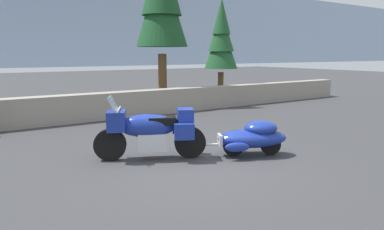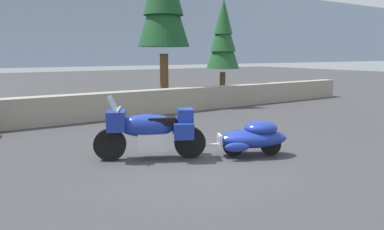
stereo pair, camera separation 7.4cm
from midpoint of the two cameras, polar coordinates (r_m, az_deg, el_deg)
ground_plane at (r=7.02m, az=-0.03°, el=-7.96°), size 80.00×80.00×0.00m
stone_guard_wall at (r=11.92m, az=-16.41°, el=1.26°), size 24.00×0.63×0.90m
touring_motorcycle at (r=7.22m, az=-7.19°, el=-2.43°), size 2.14×1.34×1.33m
car_shaped_trailer at (r=7.58m, az=9.66°, el=-3.54°), size 2.14×1.30×0.76m
pine_tree_secondary at (r=16.13m, az=4.69°, el=12.54°), size 1.51×1.51×4.63m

